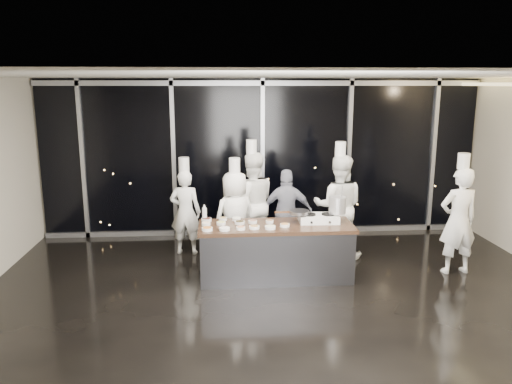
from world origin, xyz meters
The scene contains 15 objects.
ground centered at (0.00, 0.00, 0.00)m, with size 9.00×9.00×0.00m, color black.
room_shell centered at (0.18, 0.00, 2.25)m, with size 9.02×7.02×3.21m.
window_wall centered at (0.00, 3.43, 1.60)m, with size 8.90×0.11×3.20m.
demo_counter centered at (0.00, 0.90, 0.45)m, with size 2.46×0.86×0.90m.
stove centered at (0.71, 1.00, 0.96)m, with size 0.64×0.42×0.14m.
frying_pan centered at (0.38, 1.02, 1.07)m, with size 0.56×0.33×0.05m.
stock_pot centered at (1.01, 1.01, 1.18)m, with size 0.27×0.27×0.27m, color silver.
prep_bowls centered at (-0.61, 0.89, 0.93)m, with size 1.39×0.72×0.05m.
squeeze_bottle centered at (-1.14, 1.24, 1.03)m, with size 0.08×0.08×0.28m.
chef_far_left centered at (-1.52, 2.24, 0.81)m, with size 0.63×0.46×1.80m.
chef_left centered at (-0.63, 1.70, 0.83)m, with size 0.94×0.81×1.86m.
chef_center centered at (-0.30, 2.22, 0.95)m, with size 1.00×0.83×2.11m.
guest centered at (0.33, 2.05, 0.79)m, with size 0.97×0.49×1.59m.
chef_right centered at (1.24, 1.87, 0.94)m, with size 1.05×0.90×2.10m.
chef_side centered at (3.01, 0.92, 0.91)m, with size 0.69×0.49×2.01m.
Camera 1 is at (-0.89, -6.68, 3.11)m, focal length 35.00 mm.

